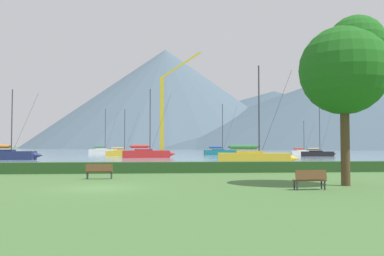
{
  "coord_description": "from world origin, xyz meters",
  "views": [
    {
      "loc": [
        2.8,
        -20.9,
        2.11
      ],
      "look_at": [
        8.39,
        41.9,
        4.78
      ],
      "focal_mm": 38.53,
      "sensor_mm": 36.0,
      "label": 1
    }
  ],
  "objects_px": {
    "sailboat_slip_6": "(147,153)",
    "sailboat_slip_1": "(220,152)",
    "park_bench_near_path": "(99,171)",
    "dock_crane": "(164,119)",
    "sailboat_slip_0": "(302,152)",
    "sailboat_slip_10": "(122,153)",
    "park_bench_under_tree": "(310,179)",
    "park_tree": "(347,65)",
    "sailboat_slip_4": "(318,153)",
    "sailboat_slip_2": "(254,157)",
    "sailboat_slip_5": "(7,155)",
    "sailboat_slip_8": "(103,151)"
  },
  "relations": [
    {
      "from": "sailboat_slip_0",
      "to": "sailboat_slip_2",
      "type": "height_order",
      "value": "sailboat_slip_2"
    },
    {
      "from": "sailboat_slip_2",
      "to": "sailboat_slip_6",
      "type": "distance_m",
      "value": 28.4
    },
    {
      "from": "park_tree",
      "to": "sailboat_slip_4",
      "type": "bearing_deg",
      "value": 69.34
    },
    {
      "from": "sailboat_slip_0",
      "to": "sailboat_slip_2",
      "type": "xyz_separation_m",
      "value": [
        -21.75,
        -44.11,
        0.22
      ]
    },
    {
      "from": "sailboat_slip_6",
      "to": "park_bench_under_tree",
      "type": "distance_m",
      "value": 52.92
    },
    {
      "from": "sailboat_slip_1",
      "to": "dock_crane",
      "type": "bearing_deg",
      "value": -157.9
    },
    {
      "from": "sailboat_slip_6",
      "to": "park_bench_near_path",
      "type": "bearing_deg",
      "value": -100.14
    },
    {
      "from": "sailboat_slip_10",
      "to": "dock_crane",
      "type": "distance_m",
      "value": 10.95
    },
    {
      "from": "sailboat_slip_6",
      "to": "sailboat_slip_10",
      "type": "distance_m",
      "value": 13.98
    },
    {
      "from": "sailboat_slip_0",
      "to": "sailboat_slip_1",
      "type": "distance_m",
      "value": 18.55
    },
    {
      "from": "sailboat_slip_2",
      "to": "sailboat_slip_5",
      "type": "height_order",
      "value": "sailboat_slip_2"
    },
    {
      "from": "sailboat_slip_5",
      "to": "sailboat_slip_8",
      "type": "distance_m",
      "value": 47.41
    },
    {
      "from": "sailboat_slip_1",
      "to": "park_tree",
      "type": "xyz_separation_m",
      "value": [
        -4.26,
        -69.46,
        5.7
      ]
    },
    {
      "from": "park_bench_under_tree",
      "to": "park_tree",
      "type": "bearing_deg",
      "value": 29.61
    },
    {
      "from": "sailboat_slip_10",
      "to": "park_bench_under_tree",
      "type": "xyz_separation_m",
      "value": [
        13.99,
        -65.17,
        -0.09
      ]
    },
    {
      "from": "park_bench_near_path",
      "to": "dock_crane",
      "type": "xyz_separation_m",
      "value": [
        5.19,
        58.91,
        7.1
      ]
    },
    {
      "from": "sailboat_slip_2",
      "to": "sailboat_slip_4",
      "type": "distance_m",
      "value": 37.59
    },
    {
      "from": "sailboat_slip_4",
      "to": "sailboat_slip_10",
      "type": "distance_m",
      "value": 38.7
    },
    {
      "from": "sailboat_slip_0",
      "to": "park_bench_near_path",
      "type": "relative_size",
      "value": 4.61
    },
    {
      "from": "park_tree",
      "to": "sailboat_slip_6",
      "type": "bearing_deg",
      "value": 102.96
    },
    {
      "from": "sailboat_slip_4",
      "to": "park_tree",
      "type": "distance_m",
      "value": 60.72
    },
    {
      "from": "sailboat_slip_10",
      "to": "park_bench_under_tree",
      "type": "height_order",
      "value": "sailboat_slip_10"
    },
    {
      "from": "sailboat_slip_5",
      "to": "sailboat_slip_6",
      "type": "height_order",
      "value": "sailboat_slip_6"
    },
    {
      "from": "park_bench_near_path",
      "to": "park_bench_under_tree",
      "type": "distance_m",
      "value": 13.06
    },
    {
      "from": "sailboat_slip_0",
      "to": "sailboat_slip_10",
      "type": "distance_m",
      "value": 39.98
    },
    {
      "from": "sailboat_slip_8",
      "to": "park_tree",
      "type": "relative_size",
      "value": 1.3
    },
    {
      "from": "sailboat_slip_10",
      "to": "sailboat_slip_8",
      "type": "bearing_deg",
      "value": 101.92
    },
    {
      "from": "sailboat_slip_4",
      "to": "dock_crane",
      "type": "xyz_separation_m",
      "value": [
        -29.76,
        7.81,
        7.05
      ]
    },
    {
      "from": "sailboat_slip_1",
      "to": "sailboat_slip_10",
      "type": "height_order",
      "value": "sailboat_slip_1"
    },
    {
      "from": "sailboat_slip_0",
      "to": "park_bench_near_path",
      "type": "bearing_deg",
      "value": -126.81
    },
    {
      "from": "sailboat_slip_0",
      "to": "dock_crane",
      "type": "distance_m",
      "value": 32.36
    },
    {
      "from": "park_bench_near_path",
      "to": "park_bench_under_tree",
      "type": "bearing_deg",
      "value": -34.96
    },
    {
      "from": "sailboat_slip_6",
      "to": "sailboat_slip_8",
      "type": "height_order",
      "value": "sailboat_slip_6"
    },
    {
      "from": "sailboat_slip_10",
      "to": "park_tree",
      "type": "distance_m",
      "value": 65.77
    },
    {
      "from": "sailboat_slip_6",
      "to": "sailboat_slip_1",
      "type": "bearing_deg",
      "value": 42.78
    },
    {
      "from": "sailboat_slip_10",
      "to": "sailboat_slip_1",
      "type": "bearing_deg",
      "value": 12.78
    },
    {
      "from": "sailboat_slip_10",
      "to": "park_bench_under_tree",
      "type": "relative_size",
      "value": 6.05
    },
    {
      "from": "sailboat_slip_8",
      "to": "park_bench_near_path",
      "type": "distance_m",
      "value": 83.83
    },
    {
      "from": "sailboat_slip_6",
      "to": "park_tree",
      "type": "xyz_separation_m",
      "value": [
        11.59,
        -50.35,
        5.61
      ]
    },
    {
      "from": "sailboat_slip_6",
      "to": "sailboat_slip_10",
      "type": "bearing_deg",
      "value": 104.21
    },
    {
      "from": "sailboat_slip_0",
      "to": "sailboat_slip_5",
      "type": "xyz_separation_m",
      "value": [
        -54.64,
        -27.06,
        0.22
      ]
    },
    {
      "from": "sailboat_slip_1",
      "to": "dock_crane",
      "type": "xyz_separation_m",
      "value": [
        -12.69,
        -5.09,
        6.96
      ]
    },
    {
      "from": "sailboat_slip_1",
      "to": "sailboat_slip_6",
      "type": "relative_size",
      "value": 0.95
    },
    {
      "from": "park_bench_near_path",
      "to": "dock_crane",
      "type": "height_order",
      "value": "dock_crane"
    },
    {
      "from": "sailboat_slip_5",
      "to": "sailboat_slip_10",
      "type": "xyz_separation_m",
      "value": [
        15.07,
        21.37,
        -0.15
      ]
    },
    {
      "from": "sailboat_slip_1",
      "to": "sailboat_slip_4",
      "type": "distance_m",
      "value": 21.4
    },
    {
      "from": "dock_crane",
      "to": "sailboat_slip_6",
      "type": "bearing_deg",
      "value": -102.69
    },
    {
      "from": "sailboat_slip_6",
      "to": "park_tree",
      "type": "relative_size",
      "value": 1.32
    },
    {
      "from": "sailboat_slip_6",
      "to": "dock_crane",
      "type": "distance_m",
      "value": 15.93
    },
    {
      "from": "sailboat_slip_5",
      "to": "park_bench_near_path",
      "type": "distance_m",
      "value": 40.8
    }
  ]
}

